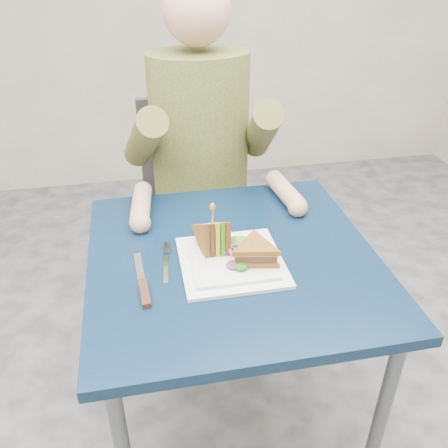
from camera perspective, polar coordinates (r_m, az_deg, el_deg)
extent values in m
plane|color=#4B4B4E|center=(1.78, 0.83, -23.27)|extent=(4.00, 4.00, 0.00)
cube|color=black|center=(1.26, 1.08, -4.29)|extent=(0.75, 0.75, 0.03)
cylinder|color=#595B5E|center=(1.40, 17.94, -22.54)|extent=(0.04, 0.04, 0.70)
cylinder|color=#595B5E|center=(1.72, -11.96, -9.07)|extent=(0.04, 0.04, 0.70)
cylinder|color=#595B5E|center=(1.80, 8.89, -6.58)|extent=(0.04, 0.04, 0.70)
cube|color=#47474C|center=(1.88, -2.66, -0.65)|extent=(0.42, 0.40, 0.04)
cube|color=#47474C|center=(1.92, -3.67, 8.52)|extent=(0.42, 0.03, 0.46)
cylinder|color=#47474C|center=(1.87, -7.20, -10.08)|extent=(0.02, 0.02, 0.43)
cylinder|color=#47474C|center=(1.91, 3.71, -8.75)|extent=(0.02, 0.02, 0.43)
cylinder|color=#47474C|center=(2.14, -7.99, -4.06)|extent=(0.02, 0.02, 0.43)
cylinder|color=#47474C|center=(2.17, 1.51, -3.03)|extent=(0.02, 0.02, 0.43)
cylinder|color=#505527|center=(1.67, -2.91, 11.23)|extent=(0.34, 0.34, 0.52)
sphere|color=tan|center=(1.58, -3.31, 24.26)|extent=(0.21, 0.21, 0.21)
cylinder|color=brown|center=(1.57, -9.60, 9.98)|extent=(0.15, 0.39, 0.31)
cylinder|color=tan|center=(1.44, -9.94, 2.27)|extent=(0.08, 0.20, 0.06)
sphere|color=tan|center=(1.35, -10.04, 0.12)|extent=(0.06, 0.06, 0.06)
cylinder|color=brown|center=(1.62, 4.53, 11.07)|extent=(0.15, 0.39, 0.31)
cylinder|color=tan|center=(1.51, 7.39, 3.91)|extent=(0.08, 0.20, 0.06)
sphere|color=tan|center=(1.43, 8.85, 2.00)|extent=(0.06, 0.06, 0.06)
cube|color=white|center=(1.22, 0.92, -4.58)|extent=(0.26, 0.26, 0.01)
cube|color=white|center=(1.21, 0.92, -4.20)|extent=(0.21, 0.21, 0.01)
cube|color=silver|center=(1.21, -7.00, -5.39)|extent=(0.02, 0.12, 0.00)
cube|color=silver|center=(1.27, -6.86, -3.19)|extent=(0.02, 0.02, 0.00)
cube|color=silver|center=(1.29, -7.15, -2.52)|extent=(0.01, 0.03, 0.00)
cube|color=silver|center=(1.29, -6.93, -2.51)|extent=(0.01, 0.03, 0.00)
cube|color=silver|center=(1.29, -6.70, -2.50)|extent=(0.01, 0.03, 0.00)
cube|color=silver|center=(1.29, -6.48, -2.49)|extent=(0.01, 0.03, 0.00)
cube|color=silver|center=(1.22, -10.12, -5.30)|extent=(0.03, 0.14, 0.00)
cube|color=black|center=(1.13, -9.53, -8.19)|extent=(0.03, 0.10, 0.01)
cylinder|color=silver|center=(1.15, -9.72, -7.14)|extent=(0.01, 0.01, 0.00)
cylinder|color=silver|center=(1.11, -9.40, -8.72)|extent=(0.01, 0.01, 0.00)
cylinder|color=tan|center=(1.18, -1.37, 0.88)|extent=(0.01, 0.01, 0.06)
ellipsoid|color=orange|center=(1.17, -1.39, 2.06)|extent=(0.01, 0.01, 0.02)
torus|color=#9E4C7A|center=(1.21, 1.58, -3.21)|extent=(0.04, 0.04, 0.02)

